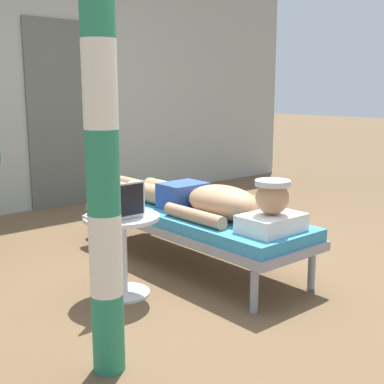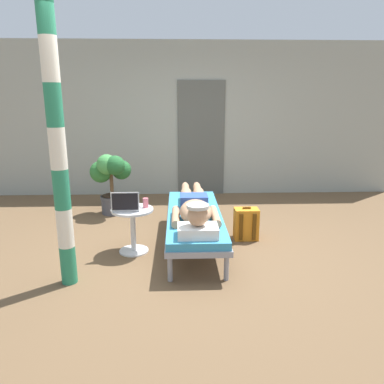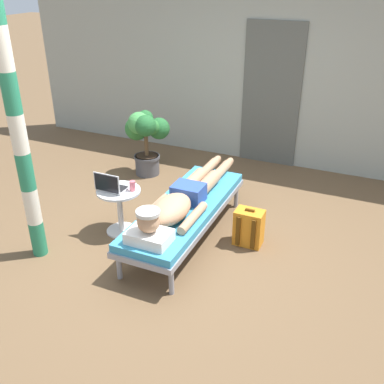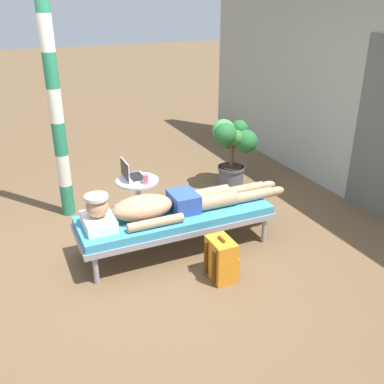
# 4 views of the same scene
# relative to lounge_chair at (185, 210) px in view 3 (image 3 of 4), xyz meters

# --- Properties ---
(ground_plane) EXTENTS (40.00, 40.00, 0.00)m
(ground_plane) POSITION_rel_lounge_chair_xyz_m (-0.02, -0.19, -0.35)
(ground_plane) COLOR brown
(house_wall_back) EXTENTS (7.60, 0.20, 2.70)m
(house_wall_back) POSITION_rel_lounge_chair_xyz_m (0.00, 2.56, 1.00)
(house_wall_back) COLOR #999E93
(house_wall_back) RESTS_ON ground
(house_door_panel) EXTENTS (0.84, 0.03, 2.04)m
(house_door_panel) POSITION_rel_lounge_chair_xyz_m (0.23, 2.45, 0.67)
(house_door_panel) COLOR #545651
(house_door_panel) RESTS_ON ground
(lounge_chair) EXTENTS (0.66, 2.00, 0.42)m
(lounge_chair) POSITION_rel_lounge_chair_xyz_m (0.00, 0.00, 0.00)
(lounge_chair) COLOR gray
(lounge_chair) RESTS_ON ground
(person_reclining) EXTENTS (0.53, 2.17, 0.33)m
(person_reclining) POSITION_rel_lounge_chair_xyz_m (0.00, -0.11, 0.17)
(person_reclining) COLOR white
(person_reclining) RESTS_ON lounge_chair
(side_table) EXTENTS (0.48, 0.48, 0.52)m
(side_table) POSITION_rel_lounge_chair_xyz_m (-0.72, -0.17, 0.01)
(side_table) COLOR silver
(side_table) RESTS_ON ground
(laptop) EXTENTS (0.31, 0.24, 0.23)m
(laptop) POSITION_rel_lounge_chair_xyz_m (-0.78, -0.22, 0.24)
(laptop) COLOR silver
(laptop) RESTS_ON side_table
(drink_glass) EXTENTS (0.06, 0.06, 0.11)m
(drink_glass) POSITION_rel_lounge_chair_xyz_m (-0.57, -0.12, 0.23)
(drink_glass) COLOR #D86672
(drink_glass) RESTS_ON side_table
(backpack) EXTENTS (0.30, 0.26, 0.42)m
(backpack) POSITION_rel_lounge_chair_xyz_m (0.67, 0.18, -0.15)
(backpack) COLOR orange
(backpack) RESTS_ON ground
(potted_plant) EXTENTS (0.62, 0.59, 0.94)m
(potted_plant) POSITION_rel_lounge_chair_xyz_m (-1.21, 1.31, 0.25)
(potted_plant) COLOR #4C4C51
(potted_plant) RESTS_ON ground
(porch_post) EXTENTS (0.15, 0.15, 2.63)m
(porch_post) POSITION_rel_lounge_chair_xyz_m (-1.26, -0.88, 0.97)
(porch_post) COLOR #267F59
(porch_post) RESTS_ON ground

